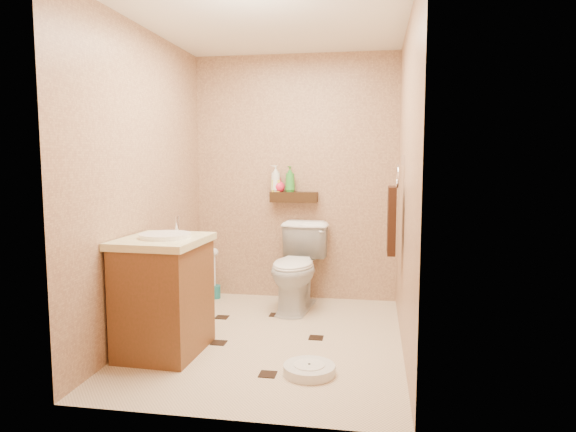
# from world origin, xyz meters

# --- Properties ---
(ground) EXTENTS (2.50, 2.50, 0.00)m
(ground) POSITION_xyz_m (0.00, 0.00, 0.00)
(ground) COLOR beige
(ground) RESTS_ON ground
(wall_back) EXTENTS (2.00, 0.04, 2.40)m
(wall_back) POSITION_xyz_m (0.00, 1.25, 1.20)
(wall_back) COLOR tan
(wall_back) RESTS_ON ground
(wall_front) EXTENTS (2.00, 0.04, 2.40)m
(wall_front) POSITION_xyz_m (0.00, -1.25, 1.20)
(wall_front) COLOR tan
(wall_front) RESTS_ON ground
(wall_left) EXTENTS (0.04, 2.50, 2.40)m
(wall_left) POSITION_xyz_m (-1.00, 0.00, 1.20)
(wall_left) COLOR tan
(wall_left) RESTS_ON ground
(wall_right) EXTENTS (0.04, 2.50, 2.40)m
(wall_right) POSITION_xyz_m (1.00, 0.00, 1.20)
(wall_right) COLOR tan
(wall_right) RESTS_ON ground
(ceiling) EXTENTS (2.00, 2.50, 0.02)m
(ceiling) POSITION_xyz_m (0.00, 0.00, 2.40)
(ceiling) COLOR white
(ceiling) RESTS_ON wall_back
(wall_shelf) EXTENTS (0.46, 0.14, 0.10)m
(wall_shelf) POSITION_xyz_m (0.00, 1.17, 1.02)
(wall_shelf) COLOR #321E0D
(wall_shelf) RESTS_ON wall_back
(floor_accents) EXTENTS (1.13, 1.37, 0.01)m
(floor_accents) POSITION_xyz_m (-0.00, -0.02, 0.00)
(floor_accents) COLOR black
(floor_accents) RESTS_ON ground
(toilet) EXTENTS (0.52, 0.82, 0.79)m
(toilet) POSITION_xyz_m (0.08, 0.83, 0.40)
(toilet) COLOR white
(toilet) RESTS_ON ground
(vanity) EXTENTS (0.59, 0.71, 0.97)m
(vanity) POSITION_xyz_m (-0.70, -0.37, 0.43)
(vanity) COLOR brown
(vanity) RESTS_ON ground
(bathroom_scale) EXTENTS (0.39, 0.39, 0.07)m
(bathroom_scale) POSITION_xyz_m (0.38, -0.60, 0.03)
(bathroom_scale) COLOR silver
(bathroom_scale) RESTS_ON ground
(toilet_brush) EXTENTS (0.12, 0.12, 0.51)m
(toilet_brush) POSITION_xyz_m (-0.79, 1.07, 0.18)
(toilet_brush) COLOR #1B6C6D
(toilet_brush) RESTS_ON ground
(towel_ring) EXTENTS (0.12, 0.30, 0.76)m
(towel_ring) POSITION_xyz_m (0.91, 0.25, 0.95)
(towel_ring) COLOR silver
(towel_ring) RESTS_ON wall_right
(toilet_paper) EXTENTS (0.12, 0.11, 0.12)m
(toilet_paper) POSITION_xyz_m (-0.94, 0.65, 0.60)
(toilet_paper) COLOR silver
(toilet_paper) RESTS_ON wall_left
(bottle_a) EXTENTS (0.10, 0.10, 0.26)m
(bottle_a) POSITION_xyz_m (-0.18, 1.17, 1.20)
(bottle_a) COLOR silver
(bottle_a) RESTS_ON wall_shelf
(bottle_b) EXTENTS (0.09, 0.08, 0.17)m
(bottle_b) POSITION_xyz_m (-0.18, 1.17, 1.16)
(bottle_b) COLOR yellow
(bottle_b) RESTS_ON wall_shelf
(bottle_c) EXTENTS (0.15, 0.15, 0.14)m
(bottle_c) POSITION_xyz_m (-0.15, 1.17, 1.14)
(bottle_c) COLOR #F11C42
(bottle_c) RESTS_ON wall_shelf
(bottle_d) EXTENTS (0.12, 0.12, 0.25)m
(bottle_d) POSITION_xyz_m (-0.04, 1.17, 1.20)
(bottle_d) COLOR #308E2F
(bottle_d) RESTS_ON wall_shelf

